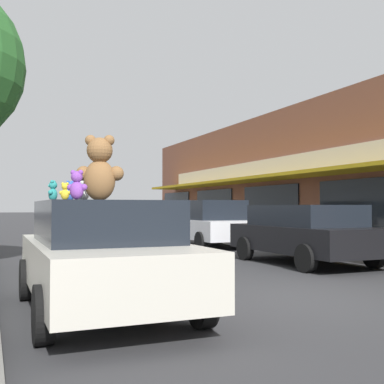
% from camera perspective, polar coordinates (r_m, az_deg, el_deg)
% --- Properties ---
extents(ground_plane, '(260.00, 260.00, 0.00)m').
position_cam_1_polar(ground_plane, '(8.06, 11.88, -12.32)').
color(ground_plane, '#333335').
extents(plush_art_car, '(2.09, 4.34, 1.56)m').
position_cam_1_polar(plush_art_car, '(6.94, -10.50, -7.22)').
color(plush_art_car, beige).
rests_on(plush_art_car, ground_plane).
extents(teddy_bear_giant, '(0.70, 0.51, 0.92)m').
position_cam_1_polar(teddy_bear_giant, '(6.86, -10.88, 2.68)').
color(teddy_bear_giant, olive).
rests_on(teddy_bear_giant, plush_art_car).
extents(teddy_bear_purple, '(0.25, 0.22, 0.35)m').
position_cam_1_polar(teddy_bear_purple, '(5.74, -13.49, 0.78)').
color(teddy_bear_purple, purple).
rests_on(teddy_bear_purple, plush_art_car).
extents(teddy_bear_blue, '(0.21, 0.19, 0.30)m').
position_cam_1_polar(teddy_bear_blue, '(7.25, -14.28, 0.09)').
color(teddy_bear_blue, blue).
rests_on(teddy_bear_blue, plush_art_car).
extents(teddy_bear_yellow, '(0.16, 0.14, 0.22)m').
position_cam_1_polar(teddy_bear_yellow, '(6.19, -14.81, 0.05)').
color(teddy_bear_yellow, yellow).
rests_on(teddy_bear_yellow, plush_art_car).
extents(teddy_bear_white, '(0.29, 0.20, 0.38)m').
position_cam_1_polar(teddy_bear_white, '(7.50, -12.76, 0.31)').
color(teddy_bear_white, white).
rests_on(teddy_bear_white, plush_art_car).
extents(teddy_bear_teal, '(0.18, 0.24, 0.32)m').
position_cam_1_polar(teddy_bear_teal, '(7.51, -16.17, 0.10)').
color(teddy_bear_teal, teal).
rests_on(teddy_bear_teal, plush_art_car).
extents(parked_car_far_center, '(2.18, 4.49, 1.53)m').
position_cam_1_polar(parked_car_far_center, '(12.88, 13.22, -4.64)').
color(parked_car_far_center, black).
rests_on(parked_car_far_center, ground_plane).
extents(parked_car_far_right, '(2.20, 4.35, 1.72)m').
position_cam_1_polar(parked_car_far_right, '(17.86, 2.20, -3.67)').
color(parked_car_far_right, silver).
rests_on(parked_car_far_right, ground_plane).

